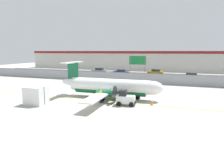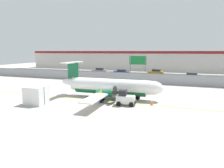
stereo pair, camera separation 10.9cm
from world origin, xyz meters
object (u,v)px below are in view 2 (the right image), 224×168
(parked_car_1, at_px, (121,72))
(parked_car_3, at_px, (192,76))
(cargo_container, at_px, (36,95))
(traffic_cone_near_right, at_px, (152,103))
(baggage_tug, at_px, (125,98))
(parked_car_2, at_px, (156,72))
(traffic_cone_far_left, at_px, (105,93))
(ground_crew_worker, at_px, (101,95))
(highway_sign, at_px, (138,62))
(traffic_cone_far_right, at_px, (106,91))
(commuter_airplane, at_px, (111,87))
(parked_car_0, at_px, (100,71))
(traffic_cone_near_left, at_px, (95,92))

(parked_car_1, height_order, parked_car_3, same)
(cargo_container, bearing_deg, traffic_cone_near_right, 15.77)
(baggage_tug, bearing_deg, parked_car_2, 83.77)
(baggage_tug, relative_size, parked_car_2, 0.58)
(cargo_container, distance_m, traffic_cone_near_right, 14.22)
(traffic_cone_far_left, bearing_deg, cargo_container, -128.24)
(ground_crew_worker, xyz_separation_m, parked_car_2, (2.69, 31.65, -0.06))
(ground_crew_worker, relative_size, traffic_cone_near_right, 2.66)
(ground_crew_worker, height_order, highway_sign, highway_sign)
(ground_crew_worker, distance_m, traffic_cone_far_right, 5.95)
(commuter_airplane, xyz_separation_m, parked_car_2, (2.37, 28.62, -0.71))
(ground_crew_worker, bearing_deg, cargo_container, 80.36)
(commuter_airplane, relative_size, parked_car_3, 3.65)
(traffic_cone_far_left, height_order, parked_car_1, parked_car_1)
(parked_car_0, bearing_deg, cargo_container, 92.64)
(baggage_tug, height_order, parked_car_0, baggage_tug)
(parked_car_0, bearing_deg, traffic_cone_near_right, 116.37)
(ground_crew_worker, height_order, parked_car_1, same)
(cargo_container, bearing_deg, commuter_airplane, 37.57)
(traffic_cone_near_left, height_order, parked_car_1, parked_car_1)
(ground_crew_worker, xyz_separation_m, traffic_cone_far_left, (-1.18, 4.49, -0.64))
(traffic_cone_near_left, relative_size, highway_sign, 0.12)
(parked_car_2, bearing_deg, highway_sign, 80.33)
(ground_crew_worker, relative_size, traffic_cone_near_left, 2.66)
(parked_car_2, bearing_deg, cargo_container, 73.84)
(parked_car_3, bearing_deg, parked_car_1, 179.19)
(commuter_airplane, xyz_separation_m, traffic_cone_far_left, (-1.50, 1.46, -1.29))
(commuter_airplane, relative_size, traffic_cone_near_right, 25.04)
(cargo_container, xyz_separation_m, parked_car_0, (-5.86, 33.42, -0.21))
(baggage_tug, xyz_separation_m, parked_car_3, (8.43, 25.33, 0.04))
(traffic_cone_near_right, height_order, parked_car_1, parked_car_1)
(traffic_cone_far_left, relative_size, parked_car_3, 0.15)
(commuter_airplane, bearing_deg, cargo_container, -141.45)
(traffic_cone_near_left, xyz_separation_m, traffic_cone_far_left, (1.68, 0.04, 0.00))
(commuter_airplane, distance_m, cargo_container, 9.88)
(traffic_cone_far_left, bearing_deg, parked_car_1, 101.55)
(cargo_container, distance_m, parked_car_1, 31.27)
(baggage_tug, height_order, parked_car_1, baggage_tug)
(traffic_cone_far_left, height_order, parked_car_2, parked_car_2)
(parked_car_2, bearing_deg, traffic_cone_far_left, 81.69)
(ground_crew_worker, bearing_deg, traffic_cone_far_left, -19.06)
(cargo_container, bearing_deg, parked_car_3, 54.45)
(baggage_tug, bearing_deg, parked_car_1, 100.98)
(parked_car_2, bearing_deg, traffic_cone_near_right, 96.40)
(commuter_airplane, distance_m, parked_car_3, 24.98)
(parked_car_1, bearing_deg, cargo_container, 84.38)
(cargo_container, xyz_separation_m, parked_car_3, (18.92, 28.55, -0.21))
(traffic_cone_near_left, xyz_separation_m, parked_car_0, (-10.29, 25.71, 0.58))
(parked_car_3, bearing_deg, cargo_container, -115.65)
(traffic_cone_near_left, relative_size, traffic_cone_near_right, 1.00)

